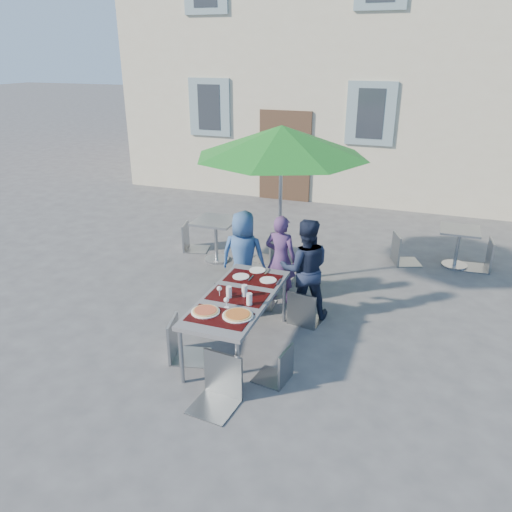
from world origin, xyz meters
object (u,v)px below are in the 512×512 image
at_px(chair_0, 229,281).
at_px(chair_4, 279,344).
at_px(child_1, 281,259).
at_px(chair_3, 180,316).
at_px(patio_umbrella, 281,142).
at_px(chair_1, 260,277).
at_px(chair_2, 305,288).
at_px(bg_chair_l_1, 404,231).
at_px(cafe_table_1, 458,242).
at_px(bg_chair_r_1, 486,236).
at_px(dining_table, 238,300).
at_px(bg_chair_r_0, 270,231).
at_px(chair_5, 217,353).
at_px(pizza_near_left, 205,311).
at_px(child_0, 243,256).
at_px(child_2, 305,269).
at_px(bg_chair_l_0, 190,221).
at_px(cafe_table_0, 216,232).
at_px(pizza_near_right, 238,315).

relative_size(chair_0, chair_4, 1.05).
xyz_separation_m(child_1, chair_0, (-0.56, -0.67, -0.16)).
xyz_separation_m(chair_3, patio_umbrella, (0.46, 2.51, 1.68)).
bearing_deg(chair_1, chair_2, -18.03).
bearing_deg(bg_chair_l_1, chair_1, -126.46).
relative_size(cafe_table_1, bg_chair_r_1, 0.68).
height_order(dining_table, chair_1, chair_1).
relative_size(bg_chair_r_0, cafe_table_1, 1.40).
bearing_deg(chair_5, bg_chair_r_1, 59.29).
relative_size(pizza_near_left, bg_chair_r_0, 0.34).
xyz_separation_m(child_0, chair_4, (1.14, -1.82, -0.20)).
height_order(chair_0, patio_umbrella, patio_umbrella).
distance_m(child_2, patio_umbrella, 1.94).
xyz_separation_m(pizza_near_left, patio_umbrella, (0.08, 2.60, 1.50)).
bearing_deg(chair_1, child_0, 147.05).
xyz_separation_m(child_0, bg_chair_r_0, (-0.07, 1.51, -0.12)).
xyz_separation_m(child_2, bg_chair_l_0, (-2.67, 1.75, -0.15)).
distance_m(child_1, patio_umbrella, 1.72).
distance_m(dining_table, child_2, 1.26).
relative_size(chair_5, cafe_table_0, 1.36).
height_order(pizza_near_left, child_0, child_0).
bearing_deg(bg_chair_r_1, bg_chair_l_1, -171.62).
bearing_deg(bg_chair_r_0, chair_3, -90.96).
height_order(chair_3, chair_5, chair_5).
relative_size(pizza_near_left, chair_4, 0.40).
bearing_deg(chair_1, cafe_table_0, 133.17).
height_order(chair_4, bg_chair_l_0, bg_chair_l_0).
bearing_deg(patio_umbrella, pizza_near_left, -91.66).
distance_m(dining_table, chair_4, 0.85).
height_order(child_1, patio_umbrella, patio_umbrella).
xyz_separation_m(pizza_near_right, child_2, (0.36, 1.60, -0.04)).
height_order(chair_3, bg_chair_l_0, chair_3).
bearing_deg(patio_umbrella, child_0, -114.43).
relative_size(chair_5, cafe_table_1, 1.50).
relative_size(chair_4, bg_chair_r_1, 0.82).
relative_size(patio_umbrella, bg_chair_r_0, 2.71).
distance_m(pizza_near_right, chair_2, 1.44).
bearing_deg(chair_5, chair_4, 49.10).
bearing_deg(chair_1, dining_table, -84.58).
bearing_deg(patio_umbrella, child_2, -55.21).
xyz_separation_m(bg_chair_l_0, bg_chair_l_1, (3.82, 0.70, 0.02)).
xyz_separation_m(dining_table, bg_chair_r_1, (3.04, 3.78, -0.09)).
relative_size(child_0, bg_chair_r_0, 1.42).
xyz_separation_m(chair_4, patio_umbrella, (-0.80, 2.56, 1.78)).
bearing_deg(dining_table, chair_0, 119.74).
bearing_deg(pizza_near_right, chair_3, 176.02).
relative_size(chair_5, bg_chair_l_0, 1.06).
height_order(dining_table, child_0, child_0).
distance_m(pizza_near_right, child_2, 1.64).
distance_m(chair_0, chair_4, 1.72).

